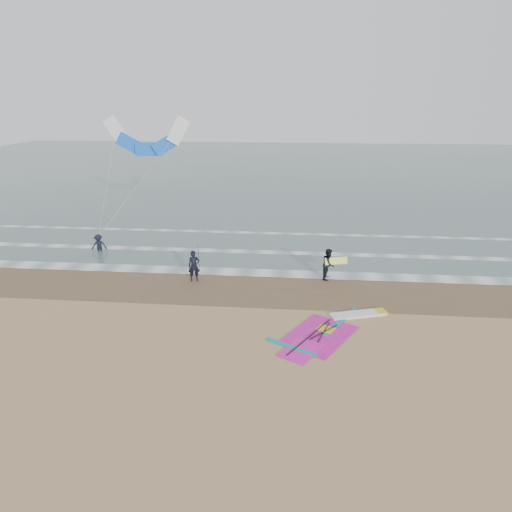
# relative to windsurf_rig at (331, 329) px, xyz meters

# --- Properties ---
(ground) EXTENTS (120.00, 120.00, 0.00)m
(ground) POSITION_rel_windsurf_rig_xyz_m (-3.54, -1.59, -0.04)
(ground) COLOR tan
(ground) RESTS_ON ground
(sea_water) EXTENTS (120.00, 80.00, 0.02)m
(sea_water) POSITION_rel_windsurf_rig_xyz_m (-3.54, 46.41, -0.02)
(sea_water) COLOR #47605E
(sea_water) RESTS_ON ground
(wet_sand_band) EXTENTS (120.00, 5.00, 0.01)m
(wet_sand_band) POSITION_rel_windsurf_rig_xyz_m (-3.54, 4.41, -0.03)
(wet_sand_band) COLOR brown
(wet_sand_band) RESTS_ON ground
(foam_waterline) EXTENTS (120.00, 9.15, 0.02)m
(foam_waterline) POSITION_rel_windsurf_rig_xyz_m (-3.54, 8.86, -0.01)
(foam_waterline) COLOR white
(foam_waterline) RESTS_ON ground
(windsurf_rig) EXTENTS (5.66, 5.36, 0.14)m
(windsurf_rig) POSITION_rel_windsurf_rig_xyz_m (0.00, 0.00, 0.00)
(windsurf_rig) COLOR white
(windsurf_rig) RESTS_ON ground
(person_standing) EXTENTS (0.74, 0.58, 1.77)m
(person_standing) POSITION_rel_windsurf_rig_xyz_m (-7.34, 5.11, 0.85)
(person_standing) COLOR black
(person_standing) RESTS_ON ground
(person_walking) EXTENTS (0.88, 1.02, 1.79)m
(person_walking) POSITION_rel_windsurf_rig_xyz_m (0.19, 6.13, 0.86)
(person_walking) COLOR black
(person_walking) RESTS_ON ground
(person_wading) EXTENTS (1.10, 0.76, 1.55)m
(person_wading) POSITION_rel_windsurf_rig_xyz_m (-14.82, 9.55, 0.74)
(person_wading) COLOR black
(person_wading) RESTS_ON ground
(held_pole) EXTENTS (0.17, 0.86, 1.82)m
(held_pole) POSITION_rel_windsurf_rig_xyz_m (-7.04, 5.11, 1.26)
(held_pole) COLOR black
(held_pole) RESTS_ON ground
(carried_kiteboard) EXTENTS (1.30, 0.51, 0.39)m
(carried_kiteboard) POSITION_rel_windsurf_rig_xyz_m (0.59, 6.03, 1.10)
(carried_kiteboard) COLOR yellow
(carried_kiteboard) RESTS_ON ground
(surf_kite) EXTENTS (6.18, 4.53, 7.65)m
(surf_kite) POSITION_rel_windsurf_rig_xyz_m (-12.32, 13.77, 6.92)
(surf_kite) COLOR white
(surf_kite) RESTS_ON ground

